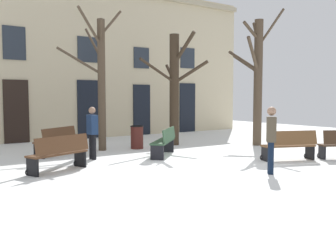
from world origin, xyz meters
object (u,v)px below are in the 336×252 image
at_px(tree_center, 100,79).
at_px(bench_back_to_back_left, 59,153).
at_px(tree_near_facade, 257,77).
at_px(bench_far_corner, 289,145).
at_px(tree_foreground, 175,87).
at_px(person_by_shop_door, 92,131).
at_px(bench_by_litter_bin, 165,141).
at_px(bench_back_to_back_right, 56,140).
at_px(person_crossing_plaza, 271,137).
at_px(streetlamp, 174,85).
at_px(litter_bin, 137,137).

distance_m(tree_center, bench_back_to_back_left, 4.38).
relative_size(tree_near_facade, bench_far_corner, 3.13).
height_order(tree_foreground, person_by_shop_door, tree_foreground).
bearing_deg(bench_by_litter_bin, bench_back_to_back_right, -81.49).
bearing_deg(bench_back_to_back_left, person_crossing_plaza, 121.51).
xyz_separation_m(streetlamp, bench_far_corner, (-0.92, -7.11, -1.99)).
relative_size(bench_back_to_back_left, person_crossing_plaza, 1.04).
relative_size(streetlamp, bench_far_corner, 2.38).
height_order(tree_center, bench_back_to_back_left, tree_center).
bearing_deg(litter_bin, bench_by_litter_bin, -94.25).
relative_size(bench_by_litter_bin, person_by_shop_door, 1.03).
bearing_deg(bench_back_to_back_right, bench_back_to_back_left, 39.14).
bearing_deg(tree_center, bench_back_to_back_right, -173.32).
bearing_deg(bench_by_litter_bin, litter_bin, -138.48).
relative_size(litter_bin, person_crossing_plaza, 0.51).
bearing_deg(person_crossing_plaza, tree_center, 61.41).
height_order(bench_back_to_back_right, person_crossing_plaza, person_crossing_plaza).
height_order(bench_back_to_back_right, person_by_shop_door, person_by_shop_door).
relative_size(tree_center, bench_far_corner, 2.92).
bearing_deg(bench_far_corner, bench_back_to_back_left, 1.53).
distance_m(tree_near_facade, bench_far_corner, 4.27).
bearing_deg(person_crossing_plaza, bench_by_litter_bin, 54.29).
distance_m(streetlamp, litter_bin, 4.47).
xyz_separation_m(litter_bin, bench_by_litter_bin, (-0.15, -2.00, 0.05)).
distance_m(litter_bin, person_by_shop_door, 2.70).
xyz_separation_m(tree_foreground, bench_far_corner, (0.62, -4.96, -1.83)).
distance_m(tree_center, tree_foreground, 3.06).
bearing_deg(tree_foreground, litter_bin, -177.19).
xyz_separation_m(tree_near_facade, bench_back_to_back_left, (-8.15, -0.80, -2.20)).
height_order(tree_foreground, litter_bin, tree_foreground).
distance_m(litter_bin, bench_back_to_back_right, 2.96).
xyz_separation_m(streetlamp, person_crossing_plaza, (-2.92, -8.10, -1.53)).
bearing_deg(person_by_shop_door, tree_center, -32.49).
xyz_separation_m(tree_center, person_by_shop_door, (-1.05, -1.63, -1.65)).
height_order(tree_near_facade, litter_bin, tree_near_facade).
relative_size(tree_foreground, bench_back_to_back_left, 2.54).
xyz_separation_m(bench_far_corner, person_crossing_plaza, (-2.00, -0.99, 0.46)).
relative_size(litter_bin, bench_back_to_back_left, 0.49).
xyz_separation_m(tree_foreground, streetlamp, (1.54, 2.15, 0.16)).
xyz_separation_m(bench_back_to_back_left, person_crossing_plaza, (4.19, -3.27, 0.44)).
bearing_deg(tree_center, bench_by_litter_bin, -64.27).
distance_m(bench_back_to_back_left, person_by_shop_door, 2.01).
relative_size(litter_bin, bench_far_corner, 0.50).
bearing_deg(person_by_shop_door, bench_by_litter_bin, -107.64).
bearing_deg(tree_center, streetlamp, 22.59).
relative_size(bench_far_corner, person_crossing_plaza, 1.02).
xyz_separation_m(tree_near_facade, tree_center, (-5.62, 2.13, -0.15)).
xyz_separation_m(streetlamp, bench_back_to_back_right, (-6.26, -2.10, -1.96)).
bearing_deg(streetlamp, tree_foreground, -125.62).
bearing_deg(litter_bin, bench_back_to_back_right, 177.43).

